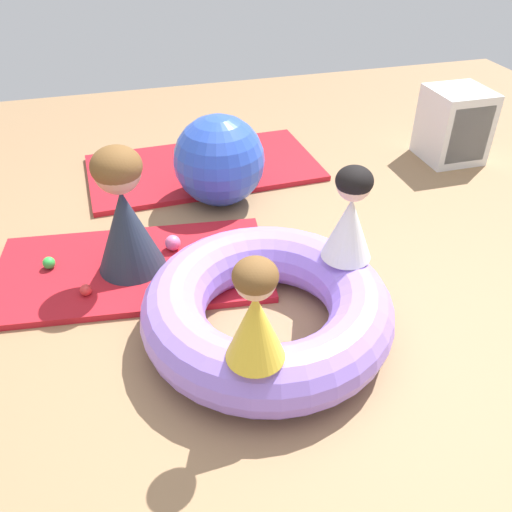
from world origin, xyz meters
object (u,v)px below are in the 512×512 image
(play_ball_pink, at_px, (173,243))
(adult_seated, at_px, (124,213))
(inflatable_cushion, at_px, (267,309))
(storage_cube, at_px, (456,126))
(child_in_yellow, at_px, (255,313))
(play_ball_red, at_px, (86,290))
(play_ball_green, at_px, (49,263))
(play_ball_teal, at_px, (128,167))
(child_in_white, at_px, (350,215))
(exercise_ball_large, at_px, (219,160))

(play_ball_pink, bearing_deg, adult_seated, -157.83)
(inflatable_cushion, bearing_deg, storage_cube, 37.42)
(child_in_yellow, xyz_separation_m, storage_cube, (2.18, 1.96, -0.27))
(play_ball_red, bearing_deg, play_ball_pink, 30.07)
(play_ball_pink, bearing_deg, storage_cube, 17.27)
(adult_seated, distance_m, play_ball_green, 0.58)
(child_in_yellow, distance_m, storage_cube, 2.95)
(inflatable_cushion, height_order, play_ball_teal, inflatable_cushion)
(child_in_yellow, relative_size, play_ball_teal, 6.83)
(play_ball_red, relative_size, storage_cube, 0.11)
(child_in_white, bearing_deg, storage_cube, -116.27)
(adult_seated, distance_m, play_ball_teal, 1.28)
(play_ball_teal, xyz_separation_m, exercise_ball_large, (0.60, -0.57, 0.24))
(child_in_yellow, bearing_deg, play_ball_green, 172.45)
(play_ball_teal, distance_m, storage_cube, 2.57)
(child_in_white, bearing_deg, adult_seated, -7.57)
(adult_seated, height_order, play_ball_teal, adult_seated)
(child_in_white, distance_m, play_ball_green, 1.74)
(child_in_yellow, distance_m, play_ball_red, 1.25)
(adult_seated, height_order, storage_cube, adult_seated)
(play_ball_teal, relative_size, play_ball_red, 1.09)
(exercise_ball_large, distance_m, storage_cube, 1.94)
(inflatable_cushion, xyz_separation_m, child_in_white, (0.45, 0.12, 0.40))
(play_ball_red, height_order, exercise_ball_large, exercise_ball_large)
(child_in_white, relative_size, play_ball_pink, 5.24)
(child_in_white, bearing_deg, exercise_ball_large, -51.75)
(play_ball_teal, distance_m, play_ball_pink, 1.15)
(inflatable_cushion, relative_size, play_ball_teal, 17.73)
(exercise_ball_large, bearing_deg, play_ball_teal, 136.52)
(inflatable_cushion, height_order, child_in_white, child_in_white)
(adult_seated, xyz_separation_m, exercise_ball_large, (0.67, 0.67, -0.09))
(play_ball_teal, height_order, play_ball_red, play_ball_teal)
(play_ball_teal, distance_m, exercise_ball_large, 0.86)
(inflatable_cushion, xyz_separation_m, play_ball_pink, (-0.35, 0.80, -0.07))
(child_in_yellow, bearing_deg, play_ball_red, 173.28)
(play_ball_pink, bearing_deg, play_ball_teal, 98.79)
(child_in_white, height_order, storage_cube, child_in_white)
(play_ball_red, bearing_deg, adult_seated, 36.57)
(child_in_yellow, relative_size, storage_cube, 0.85)
(child_in_white, bearing_deg, play_ball_red, 5.03)
(child_in_white, relative_size, adult_seated, 0.67)
(child_in_yellow, bearing_deg, play_ball_teal, 145.12)
(child_in_yellow, distance_m, play_ball_teal, 2.44)
(inflatable_cushion, height_order, storage_cube, storage_cube)
(play_ball_red, distance_m, play_ball_green, 0.37)
(adult_seated, xyz_separation_m, play_ball_red, (-0.26, -0.20, -0.33))
(play_ball_teal, xyz_separation_m, play_ball_red, (-0.34, -1.44, -0.00))
(child_in_white, relative_size, play_ball_red, 7.73)
(play_ball_green, relative_size, exercise_ball_large, 0.11)
(play_ball_green, relative_size, play_ball_pink, 0.75)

